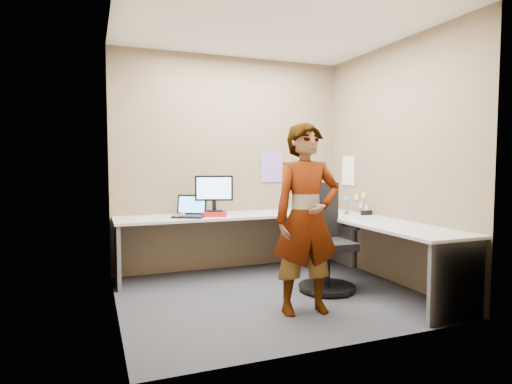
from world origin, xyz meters
name	(u,v)px	position (x,y,z in m)	size (l,w,h in m)	color
ground	(271,296)	(0.00, 0.00, 0.00)	(3.00, 3.00, 0.00)	#2A292F
wall_back	(232,163)	(0.00, 1.30, 1.35)	(3.00, 3.00, 0.00)	brown
wall_right	(394,163)	(1.50, 0.00, 1.35)	(2.70, 2.70, 0.00)	brown
wall_left	(114,164)	(-1.50, 0.00, 1.35)	(2.70, 2.70, 0.00)	brown
ceiling	(272,26)	(0.00, 0.00, 2.70)	(3.00, 3.00, 0.00)	white
desk	(293,231)	(0.44, 0.39, 0.59)	(2.98, 2.58, 0.73)	#AAAAAA
paper_ream	(215,214)	(-0.35, 0.89, 0.76)	(0.28, 0.20, 0.06)	#B71412
monitor	(214,190)	(-0.35, 0.91, 1.04)	(0.44, 0.19, 0.42)	black
laptop	(190,211)	(-0.63, 0.94, 0.79)	(0.45, 0.42, 0.25)	black
trackball_mouse	(180,216)	(-0.76, 0.89, 0.76)	(0.12, 0.08, 0.07)	#B7B7BC
origami	(211,213)	(-0.38, 0.93, 0.76)	(0.10, 0.10, 0.06)	white
stapler	(366,213)	(1.39, 0.34, 0.76)	(0.15, 0.04, 0.06)	black
flower	(346,203)	(1.19, 0.47, 0.87)	(0.07, 0.07, 0.22)	brown
calendar_purple	(271,167)	(0.55, 1.29, 1.30)	(0.30, 0.01, 0.40)	#846BB7
calendar_white	(348,171)	(1.49, 0.90, 1.25)	(0.01, 0.28, 0.38)	white
sticky_note_a	(364,195)	(1.49, 0.55, 0.95)	(0.01, 0.07, 0.07)	#F2E059
sticky_note_b	(361,205)	(1.49, 0.60, 0.82)	(0.01, 0.07, 0.07)	pink
sticky_note_c	(367,208)	(1.49, 0.48, 0.80)	(0.01, 0.07, 0.07)	pink
sticky_note_d	(357,197)	(1.49, 0.70, 0.92)	(0.01, 0.07, 0.07)	#F2E059
office_chair	(325,247)	(0.62, 0.00, 0.46)	(0.60, 0.59, 1.12)	black
person	(307,219)	(0.11, -0.55, 0.86)	(0.63, 0.41, 1.72)	#999399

